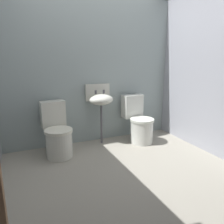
# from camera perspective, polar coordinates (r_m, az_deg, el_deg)

# --- Properties ---
(ground_plane) EXTENTS (3.30, 2.62, 0.08)m
(ground_plane) POSITION_cam_1_polar(r_m,az_deg,el_deg) (3.06, 2.17, -14.76)
(ground_plane) COLOR gray
(wall_back) EXTENTS (3.30, 0.10, 2.39)m
(wall_back) POSITION_cam_1_polar(r_m,az_deg,el_deg) (3.77, -5.52, 10.35)
(wall_back) COLOR #93A2A2
(wall_back) RESTS_ON ground
(wall_right) EXTENTS (0.10, 2.42, 2.39)m
(wall_right) POSITION_cam_1_polar(r_m,az_deg,el_deg) (3.68, 23.44, 9.20)
(wall_right) COLOR #9B9DA7
(wall_right) RESTS_ON ground
(toilet_left) EXTENTS (0.42, 0.61, 0.78)m
(toilet_left) POSITION_cam_1_polar(r_m,az_deg,el_deg) (3.40, -13.81, -5.51)
(toilet_left) COLOR silver
(toilet_left) RESTS_ON ground
(toilet_right) EXTENTS (0.44, 0.62, 0.78)m
(toilet_right) POSITION_cam_1_polar(r_m,az_deg,el_deg) (3.86, 6.89, -2.83)
(toilet_right) COLOR silver
(toilet_right) RESTS_ON ground
(sink) EXTENTS (0.42, 0.35, 0.99)m
(sink) POSITION_cam_1_polar(r_m,az_deg,el_deg) (3.65, -2.94, 3.30)
(sink) COLOR #55535A
(sink) RESTS_ON ground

